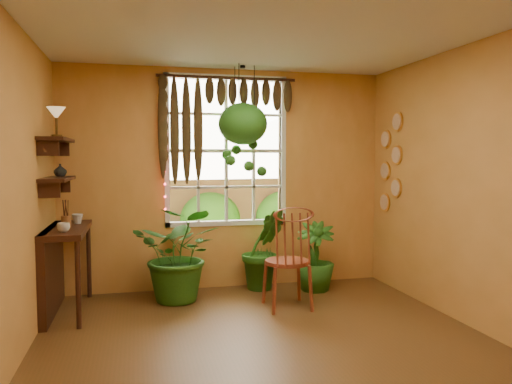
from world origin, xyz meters
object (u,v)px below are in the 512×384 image
Objects in this scene: windsor_chair at (288,275)px; potted_plant_mid at (264,249)px; counter_ledge at (56,261)px; hanging_basket at (243,130)px; potted_plant_left at (180,254)px.

windsor_chair is 1.28× the size of potted_plant_mid.
counter_ledge is 1.21× the size of potted_plant_mid.
hanging_basket reaches higher than counter_ledge.
counter_ledge is at bearing 170.35° from windsor_chair.
potted_plant_mid is 1.47m from hanging_basket.
windsor_chair is at bearing -26.55° from potted_plant_left.
counter_ledge is 0.90× the size of hanging_basket.
windsor_chair is at bearing -66.23° from hanging_basket.
windsor_chair is 1.78m from hanging_basket.
hanging_basket reaches higher than potted_plant_mid.
counter_ledge is at bearing -173.48° from potted_plant_left.
potted_plant_left is at bearing 153.35° from windsor_chair.
potted_plant_left is 1.61m from hanging_basket.
potted_plant_left is at bearing -165.10° from potted_plant_mid.
potted_plant_left is at bearing -164.77° from hanging_basket.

